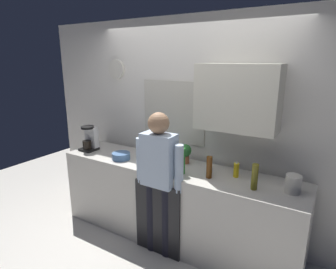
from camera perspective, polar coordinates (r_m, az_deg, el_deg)
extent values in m
plane|color=silver|center=(3.46, -1.69, -22.51)|extent=(8.00, 8.00, 0.00)
cube|color=beige|center=(3.42, 1.08, -13.71)|extent=(2.89, 0.64, 0.93)
cube|color=black|center=(3.21, -2.20, -16.82)|extent=(0.56, 0.02, 0.83)
cube|color=white|center=(3.48, 4.76, 1.50)|extent=(4.49, 0.10, 2.60)
cube|color=beige|center=(3.49, 1.08, 4.59)|extent=(0.86, 0.02, 0.76)
cube|color=#8CA5C6|center=(3.50, 1.13, 4.60)|extent=(0.80, 0.02, 0.70)
cube|color=silver|center=(2.97, 13.86, 7.22)|extent=(0.84, 0.32, 0.68)
cylinder|color=silver|center=(3.96, -10.42, 12.86)|extent=(0.26, 0.03, 0.26)
cube|color=black|center=(3.92, -15.68, -2.86)|extent=(0.20, 0.20, 0.03)
cube|color=silver|center=(3.92, -15.20, -0.48)|extent=(0.18, 0.08, 0.28)
cylinder|color=black|center=(3.89, -16.07, -1.99)|extent=(0.11, 0.11, 0.11)
cylinder|color=black|center=(3.85, -15.99, 1.40)|extent=(0.17, 0.17, 0.03)
cylinder|color=#2D8C33|center=(2.99, 2.64, -5.36)|extent=(0.09, 0.09, 0.28)
cylinder|color=brown|center=(2.92, 8.35, -6.57)|extent=(0.06, 0.06, 0.23)
cylinder|color=olive|center=(2.76, 17.14, -8.20)|extent=(0.06, 0.06, 0.25)
cylinder|color=white|center=(3.05, 8.31, -6.98)|extent=(0.08, 0.08, 0.09)
cylinder|color=#4C72A5|center=(3.49, -9.47, -4.31)|extent=(0.22, 0.22, 0.08)
cylinder|color=#9E5638|center=(3.32, 3.44, -5.04)|extent=(0.10, 0.10, 0.09)
sphere|color=#2D7233|center=(3.28, 3.47, -3.24)|extent=(0.15, 0.15, 0.15)
cylinder|color=yellow|center=(3.01, 13.64, -7.03)|extent=(0.06, 0.06, 0.15)
cone|color=white|center=(2.97, 13.75, -5.42)|extent=(0.02, 0.02, 0.03)
cylinder|color=silver|center=(2.83, 24.02, -9.14)|extent=(0.14, 0.14, 0.17)
cylinder|color=black|center=(3.28, -3.27, -16.22)|extent=(0.12, 0.12, 0.82)
cylinder|color=black|center=(3.18, -0.17, -17.23)|extent=(0.12, 0.12, 0.82)
cube|color=silver|center=(2.93, -1.85, -5.15)|extent=(0.36, 0.20, 0.56)
sphere|color=#A57A59|center=(2.82, -1.92, 2.32)|extent=(0.22, 0.22, 0.22)
cylinder|color=silver|center=(3.08, -5.60, -5.20)|extent=(0.09, 0.09, 0.50)
cylinder|color=silver|center=(2.83, 2.25, -6.98)|extent=(0.09, 0.09, 0.50)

